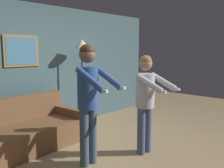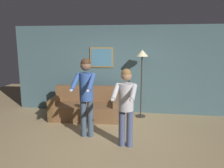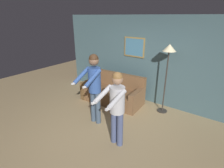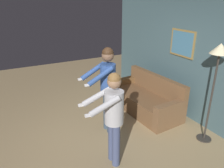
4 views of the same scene
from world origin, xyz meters
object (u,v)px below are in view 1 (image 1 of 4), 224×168
person_standing_right (146,96)px  couch (27,133)px  torchiere_lamp (82,54)px  person_standing_left (89,93)px

person_standing_right → couch: bearing=128.4°
torchiere_lamp → person_standing_left: size_ratio=1.08×
couch → person_standing_left: person_standing_left is taller
person_standing_left → person_standing_right: 0.98m
couch → torchiere_lamp: bearing=12.3°
torchiere_lamp → person_standing_left: torchiere_lamp is taller
torchiere_lamp → person_standing_right: size_ratio=1.19×
couch → torchiere_lamp: size_ratio=1.02×
torchiere_lamp → person_standing_left: bearing=-127.3°
couch → person_standing_right: person_standing_right is taller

